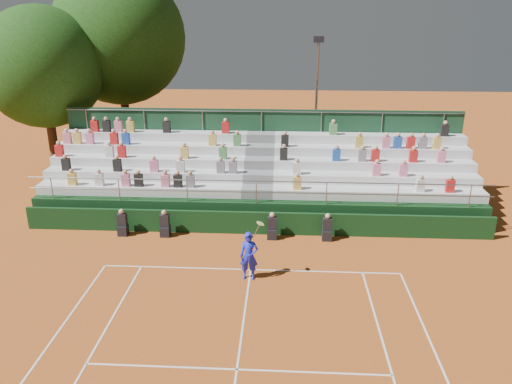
# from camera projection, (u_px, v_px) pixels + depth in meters

# --- Properties ---
(ground) EXTENTS (90.00, 90.00, 0.00)m
(ground) POSITION_uv_depth(u_px,v_px,m) (251.00, 270.00, 18.47)
(ground) COLOR #B0531D
(ground) RESTS_ON ground
(courtside_wall) EXTENTS (20.00, 0.15, 1.00)m
(courtside_wall) POSITION_uv_depth(u_px,v_px,m) (256.00, 223.00, 21.30)
(courtside_wall) COLOR black
(courtside_wall) RESTS_ON ground
(line_officials) EXTENTS (9.05, 0.40, 1.19)m
(line_officials) POSITION_uv_depth(u_px,v_px,m) (221.00, 227.00, 20.96)
(line_officials) COLOR black
(line_officials) RESTS_ON ground
(grandstand) EXTENTS (20.00, 5.20, 4.40)m
(grandstand) POSITION_uv_depth(u_px,v_px,m) (259.00, 186.00, 24.15)
(grandstand) COLOR black
(grandstand) RESTS_ON ground
(tennis_player) EXTENTS (0.86, 0.45, 2.22)m
(tennis_player) POSITION_uv_depth(u_px,v_px,m) (249.00, 256.00, 17.57)
(tennis_player) COLOR #1B25CE
(tennis_player) RESTS_ON ground
(tree_west) EXTENTS (6.51, 6.51, 9.42)m
(tree_west) POSITION_uv_depth(u_px,v_px,m) (43.00, 68.00, 26.95)
(tree_west) COLOR #372014
(tree_west) RESTS_ON ground
(tree_east) EXTENTS (7.90, 7.90, 11.50)m
(tree_east) POSITION_uv_depth(u_px,v_px,m) (119.00, 38.00, 29.69)
(tree_east) COLOR #372014
(tree_east) RESTS_ON ground
(floodlight_mast) EXTENTS (0.60, 0.25, 7.70)m
(floodlight_mast) POSITION_uv_depth(u_px,v_px,m) (317.00, 93.00, 29.34)
(floodlight_mast) COLOR gray
(floodlight_mast) RESTS_ON ground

